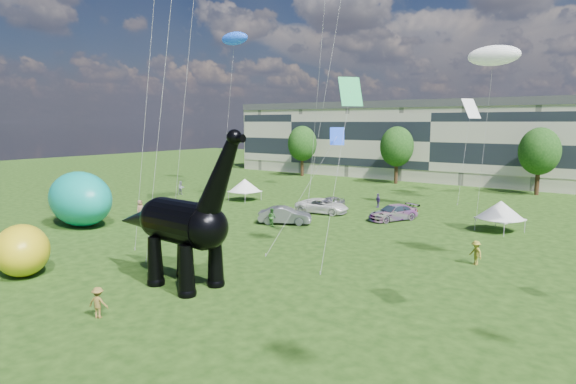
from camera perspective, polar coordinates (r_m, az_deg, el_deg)
The scene contains 16 objects.
ground at distance 27.62m, azimuth -10.98°, elevation -12.20°, with size 220.00×220.00×0.00m, color #16330C.
terrace_row at distance 83.91m, azimuth 17.81°, elevation 5.45°, with size 78.00×11.00×12.00m, color beige.
tree_far_left at distance 85.90m, azimuth 1.70°, elevation 6.10°, with size 5.20×5.20×9.44m.
tree_mid_left at distance 76.99m, azimuth 12.79°, elevation 5.64°, with size 5.20×5.20×9.44m.
tree_mid_right at distance 71.24m, azimuth 27.68°, elevation 4.70°, with size 5.20×5.20×9.44m.
dinosaur_sculpture at distance 29.12m, azimuth -12.85°, elevation -3.76°, with size 11.73×3.35×9.60m.
car_silver at distance 53.27m, azimuth 4.98°, elevation -1.32°, with size 1.70×4.23×1.44m, color #B6B6BB.
car_grey at distance 45.65m, azimuth -0.37°, elevation -2.79°, with size 1.73×4.96×1.63m, color gray.
car_white at distance 51.08m, azimuth 4.06°, elevation -1.66°, with size 2.58×5.59×1.55m, color white.
car_dark at distance 48.41m, azimuth 12.35°, elevation -2.40°, with size 2.15×5.29×1.53m, color #595960.
gazebo_near at distance 46.29m, azimuth 23.89°, elevation -1.95°, with size 5.14×5.14×2.75m.
gazebo_left at distance 59.34m, azimuth -5.15°, elevation 0.80°, with size 4.04×4.04×2.68m.
inflatable_teal at distance 48.63m, azimuth -23.41°, elevation -0.74°, with size 8.10×5.06×5.06m, color #0D9F91.
inflatable_yellow at distance 34.66m, azimuth -29.00°, elevation -6.06°, with size 4.23×3.25×3.25m, color gold.
visitors at distance 42.02m, azimuth 4.94°, elevation -3.73°, with size 54.74×41.02×1.87m.
kites at distance 59.50m, azimuth 10.92°, elevation 19.22°, with size 65.47×51.11×30.64m.
Camera 1 is at (19.31, -17.26, 9.60)m, focal length 30.00 mm.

